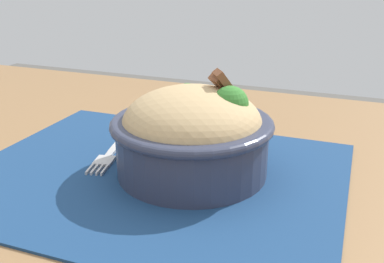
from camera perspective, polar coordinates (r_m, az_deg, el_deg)
The scene contains 4 objects.
table at distance 0.55m, azimuth -2.59°, elevation -12.74°, with size 1.27×0.80×0.70m.
placemat at distance 0.52m, azimuth -4.93°, elevation -5.47°, with size 0.42×0.34×0.00m, color navy.
bowl at distance 0.50m, azimuth 0.09°, elevation -0.13°, with size 0.21×0.21×0.12m.
fork at distance 0.57m, azimuth -10.45°, elevation -2.83°, with size 0.04×0.13×0.00m.
Camera 1 is at (-0.19, 0.41, 0.93)m, focal length 41.74 mm.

